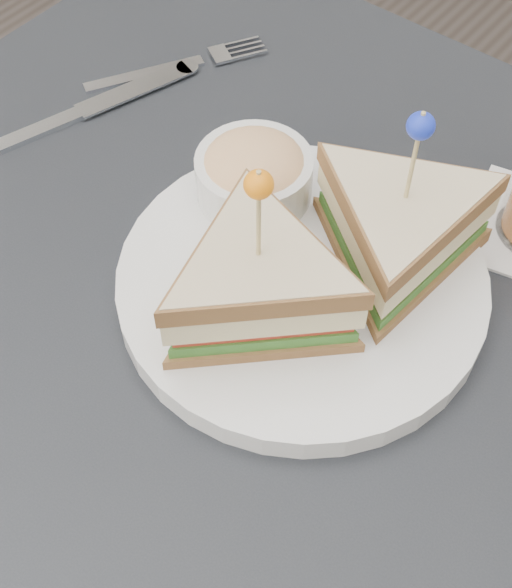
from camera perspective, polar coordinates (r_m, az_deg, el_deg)
name	(u,v)px	position (r m, az deg, el deg)	size (l,w,h in m)	color
table	(238,390)	(0.65, -1.24, -6.73)	(0.80, 0.80, 0.75)	black
plate_meal	(315,254)	(0.58, 4.16, 2.82)	(0.33, 0.33, 0.16)	white
cutlery_fork	(185,64)	(0.80, -4.97, 15.68)	(0.10, 0.16, 0.01)	silver
cutlery_knife	(88,109)	(0.76, -11.59, 12.50)	(0.08, 0.20, 0.01)	silver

